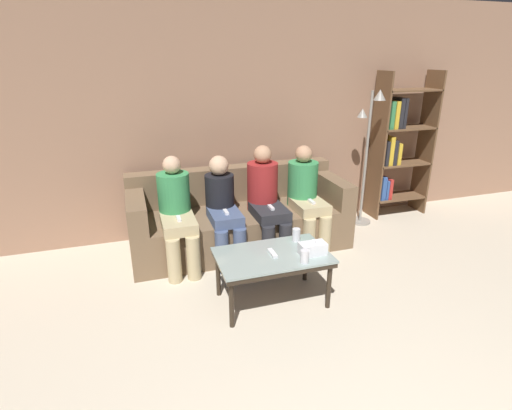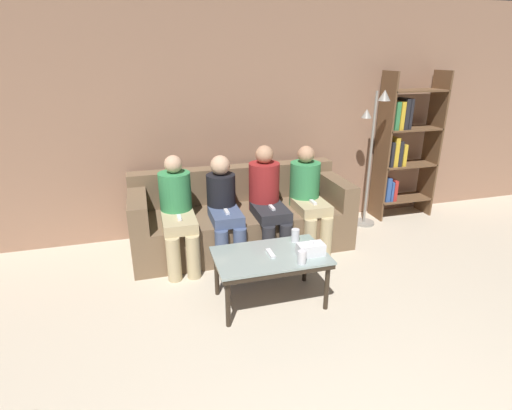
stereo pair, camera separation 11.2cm
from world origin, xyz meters
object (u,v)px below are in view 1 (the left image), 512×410
(cup_near_right, at_px, (296,235))
(coffee_table, at_px, (272,259))
(couch, at_px, (239,219))
(game_remote, at_px, (273,253))
(seated_person_left_end, at_px, (176,210))
(seated_person_mid_left, at_px, (223,206))
(seated_person_mid_right, at_px, (266,198))
(seated_person_right_end, at_px, (306,194))
(bookshelf, at_px, (396,145))
(standing_lamp, at_px, (368,144))
(cup_near_left, at_px, (305,257))
(tissue_box, at_px, (313,248))

(cup_near_right, bearing_deg, coffee_table, -148.53)
(couch, height_order, coffee_table, couch)
(game_remote, xyz_separation_m, seated_person_left_end, (-0.66, 0.91, 0.12))
(seated_person_mid_left, xyz_separation_m, seated_person_mid_right, (0.46, 0.01, 0.04))
(couch, distance_m, cup_near_right, 1.02)
(seated_person_mid_left, height_order, seated_person_right_end, seated_person_right_end)
(bookshelf, xyz_separation_m, standing_lamp, (-0.50, -0.14, 0.07))
(coffee_table, distance_m, seated_person_right_end, 1.20)
(seated_person_left_end, bearing_deg, cup_near_left, -52.95)
(cup_near_left, xyz_separation_m, seated_person_right_end, (0.53, 1.14, 0.08))
(standing_lamp, xyz_separation_m, seated_person_mid_right, (-1.40, -0.36, -0.39))
(standing_lamp, distance_m, seated_person_right_end, 1.08)
(cup_near_left, height_order, standing_lamp, standing_lamp)
(tissue_box, relative_size, seated_person_mid_right, 0.20)
(cup_near_right, xyz_separation_m, seated_person_right_end, (0.44, 0.76, 0.08))
(game_remote, bearing_deg, couch, 88.35)
(bookshelf, bearing_deg, couch, -172.48)
(couch, relative_size, game_remote, 15.34)
(couch, height_order, cup_near_right, couch)
(couch, height_order, standing_lamp, standing_lamp)
(seated_person_left_end, bearing_deg, seated_person_mid_right, 0.73)
(tissue_box, height_order, seated_person_left_end, seated_person_left_end)
(coffee_table, height_order, standing_lamp, standing_lamp)
(standing_lamp, bearing_deg, couch, -175.10)
(standing_lamp, xyz_separation_m, seated_person_right_end, (-0.94, -0.35, -0.41))
(game_remote, bearing_deg, bookshelf, 33.34)
(couch, xyz_separation_m, coffee_table, (-0.03, -1.14, 0.10))
(couch, height_order, seated_person_left_end, seated_person_left_end)
(couch, height_order, game_remote, couch)
(seated_person_mid_right, bearing_deg, tissue_box, -87.22)
(cup_near_left, bearing_deg, seated_person_left_end, 127.05)
(seated_person_right_end, bearing_deg, couch, 163.39)
(couch, bearing_deg, game_remote, -91.65)
(cup_near_left, bearing_deg, standing_lamp, 45.36)
(game_remote, distance_m, bookshelf, 2.63)
(couch, relative_size, cup_near_right, 20.23)
(bookshelf, distance_m, seated_person_mid_left, 2.44)
(seated_person_mid_left, xyz_separation_m, seated_person_right_end, (0.92, 0.02, 0.02))
(coffee_table, height_order, game_remote, game_remote)
(cup_near_right, bearing_deg, tissue_box, -83.98)
(tissue_box, distance_m, game_remote, 0.33)
(coffee_table, height_order, seated_person_left_end, seated_person_left_end)
(couch, distance_m, cup_near_left, 1.37)
(couch, xyz_separation_m, cup_near_left, (0.16, -1.35, 0.20))
(standing_lamp, height_order, seated_person_left_end, standing_lamp)
(couch, distance_m, seated_person_mid_right, 0.43)
(couch, xyz_separation_m, tissue_box, (0.28, -1.24, 0.19))
(cup_near_left, distance_m, seated_person_mid_right, 1.14)
(couch, distance_m, seated_person_right_end, 0.77)
(seated_person_right_end, bearing_deg, cup_near_left, -114.96)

